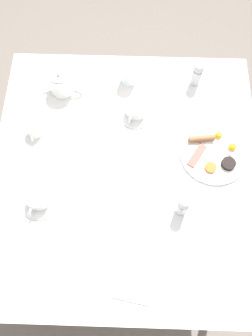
% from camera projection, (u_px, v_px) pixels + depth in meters
% --- Properties ---
extents(ground_plane, '(8.00, 8.00, 0.00)m').
position_uv_depth(ground_plane, '(126.00, 217.00, 1.98)').
color(ground_plane, '#70665B').
extents(table, '(1.09, 1.04, 0.78)m').
position_uv_depth(table, '(126.00, 176.00, 1.32)').
color(table, silver).
rests_on(table, ground_plane).
extents(breakfast_plate, '(0.27, 0.27, 0.04)m').
position_uv_depth(breakfast_plate, '(214.00, 152.00, 1.28)').
color(breakfast_plate, white).
rests_on(breakfast_plate, table).
extents(teapot_near, '(0.11, 0.19, 0.11)m').
position_uv_depth(teapot_near, '(61.00, 82.00, 1.35)').
color(teapot_near, white).
rests_on(teapot_near, table).
extents(teacup_with_saucer_left, '(0.15, 0.15, 0.06)m').
position_uv_depth(teacup_with_saucer_left, '(38.00, 199.00, 1.19)').
color(teacup_with_saucer_left, white).
rests_on(teacup_with_saucer_left, table).
extents(teacup_with_saucer_right, '(0.15, 0.15, 0.06)m').
position_uv_depth(teacup_with_saucer_right, '(136.00, 110.00, 1.32)').
color(teacup_with_saucer_right, white).
rests_on(teacup_with_saucer_right, table).
extents(water_glass_tall, '(0.07, 0.07, 0.10)m').
position_uv_depth(water_glass_tall, '(130.00, 73.00, 1.37)').
color(water_glass_tall, white).
rests_on(water_glass_tall, table).
extents(creamer_jug, '(0.08, 0.06, 0.05)m').
position_uv_depth(creamer_jug, '(34.00, 130.00, 1.29)').
color(creamer_jug, white).
rests_on(creamer_jug, table).
extents(pepper_grinder, '(0.04, 0.04, 0.12)m').
position_uv_depth(pepper_grinder, '(197.00, 74.00, 1.35)').
color(pepper_grinder, '#BCBCC1').
rests_on(pepper_grinder, table).
extents(salt_grinder, '(0.04, 0.04, 0.12)m').
position_uv_depth(salt_grinder, '(183.00, 206.00, 1.14)').
color(salt_grinder, '#BCBCC1').
rests_on(salt_grinder, table).
extents(napkin_folded, '(0.19, 0.15, 0.01)m').
position_uv_depth(napkin_folded, '(135.00, 275.00, 1.11)').
color(napkin_folded, white).
rests_on(napkin_folded, table).
extents(fork_by_plate, '(0.16, 0.08, 0.00)m').
position_uv_depth(fork_by_plate, '(132.00, 155.00, 1.28)').
color(fork_by_plate, silver).
rests_on(fork_by_plate, table).
extents(knife_by_plate, '(0.22, 0.08, 0.00)m').
position_uv_depth(knife_by_plate, '(211.00, 242.00, 1.15)').
color(knife_by_plate, silver).
rests_on(knife_by_plate, table).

